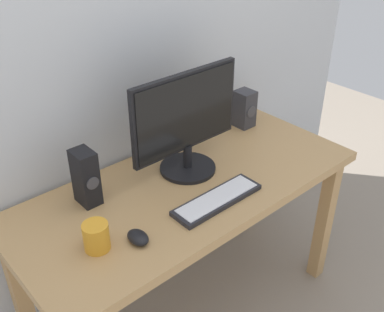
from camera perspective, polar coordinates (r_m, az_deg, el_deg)
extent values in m
plane|color=gray|center=(2.36, -0.37, -18.59)|extent=(6.00, 6.00, 0.00)
cube|color=tan|center=(1.86, -0.45, -3.90)|extent=(1.45, 0.64, 0.04)
cube|color=tan|center=(2.37, 16.17, -7.71)|extent=(0.06, 0.06, 0.71)
cube|color=tan|center=(2.04, -20.42, -16.37)|extent=(0.06, 0.06, 0.71)
cube|color=tan|center=(2.61, 6.91, -2.57)|extent=(0.06, 0.06, 0.71)
cylinder|color=black|center=(1.92, -0.54, -1.48)|extent=(0.23, 0.23, 0.02)
cylinder|color=black|center=(1.89, -0.55, -0.03)|extent=(0.04, 0.04, 0.10)
cube|color=black|center=(1.81, -0.83, 5.54)|extent=(0.51, 0.02, 0.33)
cube|color=black|center=(1.80, -0.54, 5.40)|extent=(0.49, 0.01, 0.30)
cube|color=#232328|center=(1.74, 3.12, -5.50)|extent=(0.38, 0.11, 0.02)
cube|color=silver|center=(1.73, 3.13, -5.21)|extent=(0.35, 0.09, 0.00)
ellipsoid|color=black|center=(1.57, -6.75, -10.03)|extent=(0.07, 0.09, 0.03)
cube|color=#333338|center=(2.25, 6.53, 5.88)|extent=(0.08, 0.09, 0.18)
cylinder|color=#3F3F44|center=(2.22, 7.42, 5.48)|extent=(0.06, 0.00, 0.06)
cube|color=black|center=(1.73, -13.12, -2.61)|extent=(0.07, 0.10, 0.22)
cylinder|color=#3F3F44|center=(1.69, -12.26, -3.34)|extent=(0.05, 0.00, 0.05)
cylinder|color=orange|center=(1.55, -11.85, -9.80)|extent=(0.09, 0.09, 0.10)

